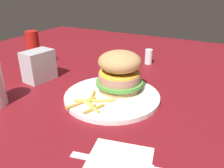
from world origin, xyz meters
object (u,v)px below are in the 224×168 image
(plate, at_px, (112,96))
(napkin_dispenser, at_px, (39,66))
(napkin, at_px, (118,163))
(fork, at_px, (119,162))
(sandwich, at_px, (120,71))
(ketchup_bottle, at_px, (34,49))
(fries_pile, at_px, (92,102))
(salt_shaker, at_px, (150,57))

(plate, relative_size, napkin_dispenser, 2.67)
(napkin, distance_m, fork, 0.00)
(plate, xyz_separation_m, napkin, (0.12, -0.20, -0.01))
(sandwich, xyz_separation_m, napkin, (0.12, -0.24, -0.06))
(fork, bearing_deg, ketchup_bottle, 149.10)
(plate, relative_size, fork, 1.45)
(fries_pile, bearing_deg, napkin_dispenser, 163.75)
(plate, bearing_deg, sandwich, 87.67)
(ketchup_bottle, bearing_deg, sandwich, -7.95)
(plate, xyz_separation_m, napkin_dispenser, (-0.26, 0.00, 0.04))
(napkin, relative_size, napkin_dispenser, 1.17)
(ketchup_bottle, bearing_deg, fork, -30.90)
(plate, height_order, salt_shaker, salt_shaker)
(ketchup_bottle, bearing_deg, napkin, -31.01)
(fries_pile, distance_m, salt_shaker, 0.38)
(napkin_dispenser, height_order, salt_shaker, napkin_dispenser)
(napkin_dispenser, bearing_deg, sandwich, 105.69)
(sandwich, bearing_deg, ketchup_bottle, 172.05)
(ketchup_bottle, bearing_deg, salt_shaker, 31.32)
(fork, distance_m, napkin_dispenser, 0.43)
(sandwich, relative_size, fries_pile, 1.18)
(salt_shaker, bearing_deg, ketchup_bottle, -148.68)
(fries_pile, bearing_deg, salt_shaker, 88.18)
(fries_pile, bearing_deg, fork, -43.53)
(sandwich, xyz_separation_m, fries_pile, (-0.02, -0.11, -0.05))
(napkin, bearing_deg, salt_shaker, 104.17)
(ketchup_bottle, bearing_deg, fries_pile, -24.41)
(fries_pile, height_order, ketchup_bottle, ketchup_bottle)
(fries_pile, distance_m, napkin, 0.20)
(plate, relative_size, ketchup_bottle, 1.97)
(sandwich, relative_size, napkin, 1.17)
(napkin_dispenser, bearing_deg, salt_shaker, 148.46)
(fries_pile, height_order, fork, fries_pile)
(fork, bearing_deg, sandwich, 116.64)
(plate, height_order, napkin_dispenser, napkin_dispenser)
(napkin_dispenser, distance_m, ketchup_bottle, 0.14)
(fries_pile, distance_m, fork, 0.20)
(sandwich, distance_m, ketchup_bottle, 0.37)
(napkin, height_order, napkin_dispenser, napkin_dispenser)
(napkin, distance_m, napkin_dispenser, 0.43)
(ketchup_bottle, bearing_deg, plate, -13.99)
(sandwich, xyz_separation_m, fork, (0.12, -0.24, -0.06))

